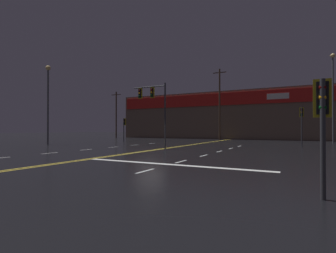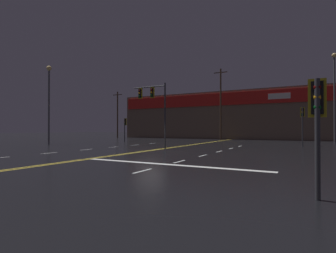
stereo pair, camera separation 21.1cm
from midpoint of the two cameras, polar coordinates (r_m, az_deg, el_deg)
name	(u,v)px [view 2 (the right image)]	position (r m, az deg, el deg)	size (l,w,h in m)	color
ground_plane	(150,151)	(21.60, -3.71, -5.24)	(200.00, 200.00, 0.00)	black
road_markings	(152,152)	(19.92, -3.16, -5.63)	(15.72, 60.00, 0.01)	gold
traffic_signal_median	(152,100)	(24.33, -3.18, 5.88)	(3.40, 0.36, 5.93)	#38383D
traffic_signal_corner_northwest	(125,124)	(37.56, -9.17, 0.44)	(0.42, 0.36, 3.28)	#38383D
traffic_signal_corner_northeast	(302,118)	(30.08, 27.41, 1.72)	(0.42, 0.36, 3.98)	#38383D
traffic_signal_corner_southeast	(317,111)	(7.70, 30.41, 3.00)	(0.42, 0.36, 3.06)	#38383D
streetlight_median_approach	(49,94)	(33.39, -24.33, 6.49)	(0.56, 0.56, 9.08)	#59595E
streetlight_far_left	(334,87)	(38.99, 32.62, 7.27)	(0.56, 0.56, 11.25)	#59595E
building_backdrop	(238,116)	(50.22, 15.05, 2.22)	(43.26, 10.23, 8.31)	brown
utility_pole_row	(226,107)	(43.05, 12.64, 4.10)	(47.34, 0.26, 11.52)	#4C3828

